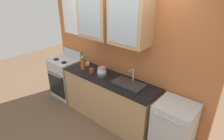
{
  "coord_description": "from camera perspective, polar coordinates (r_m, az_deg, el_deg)",
  "views": [
    {
      "loc": [
        2.05,
        -2.3,
        2.51
      ],
      "look_at": [
        0.08,
        0.0,
        1.1
      ],
      "focal_mm": 30.15,
      "sensor_mm": 36.0,
      "label": 1
    }
  ],
  "objects": [
    {
      "name": "sink_faucet",
      "position": [
        3.24,
        5.06,
        -4.11
      ],
      "size": [
        0.56,
        0.32,
        0.26
      ],
      "color": "#2D2D30",
      "rests_on": "counter"
    },
    {
      "name": "ground_plane",
      "position": [
        3.97,
        -0.93,
        -14.2
      ],
      "size": [
        10.0,
        10.0,
        0.0
      ],
      "primitive_type": "plane",
      "color": "brown"
    },
    {
      "name": "bowl_stack",
      "position": [
        3.5,
        -3.08,
        -0.58
      ],
      "size": [
        0.19,
        0.19,
        0.18
      ],
      "color": "#4C4C54",
      "rests_on": "counter"
    },
    {
      "name": "cup_near_bowls",
      "position": [
        3.65,
        -6.24,
        -0.21
      ],
      "size": [
        0.12,
        0.09,
        0.09
      ],
      "color": "#993838",
      "rests_on": "counter"
    },
    {
      "name": "cup_near_sink",
      "position": [
        3.99,
        -7.44,
        1.86
      ],
      "size": [
        0.11,
        0.07,
        0.08
      ],
      "color": "silver",
      "rests_on": "counter"
    },
    {
      "name": "dishwasher",
      "position": [
        3.16,
        17.96,
        -16.91
      ],
      "size": [
        0.56,
        0.57,
        0.92
      ],
      "color": "silver",
      "rests_on": "ground_plane"
    },
    {
      "name": "counter",
      "position": [
        3.7,
        -0.98,
        -8.67
      ],
      "size": [
        1.96,
        0.59,
        0.92
      ],
      "color": "tan",
      "rests_on": "ground_plane"
    },
    {
      "name": "vase",
      "position": [
        3.79,
        -8.83,
        2.18
      ],
      "size": [
        0.09,
        0.09,
        0.29
      ],
      "color": "#BF4C19",
      "rests_on": "counter"
    },
    {
      "name": "stove_range",
      "position": [
        4.58,
        -13.78,
        -2.26
      ],
      "size": [
        0.63,
        0.59,
        1.1
      ],
      "color": "silver",
      "rests_on": "ground_plane"
    },
    {
      "name": "back_wall_unit",
      "position": [
        3.42,
        1.89,
        9.14
      ],
      "size": [
        3.52,
        0.48,
        2.84
      ],
      "color": "#B76638",
      "rests_on": "ground_plane"
    }
  ]
}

